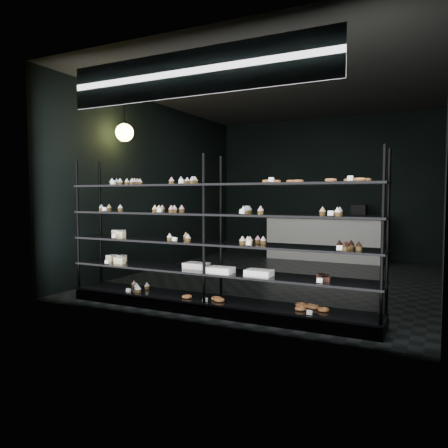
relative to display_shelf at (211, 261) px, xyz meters
The scene contains 5 objects.
room 2.64m from the display_shelf, 89.47° to the left, with size 5.01×6.01×3.20m.
display_shelf is the anchor object (origin of this frame).
signage 2.17m from the display_shelf, 87.28° to the right, with size 3.30×0.05×0.50m.
pendant_lamp 3.04m from the display_shelf, 153.77° to the left, with size 0.29×0.29×0.87m.
service_counter 4.96m from the display_shelf, 87.76° to the left, with size 2.58×0.65×1.23m.
Camera 1 is at (2.47, -7.09, 1.42)m, focal length 35.00 mm.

